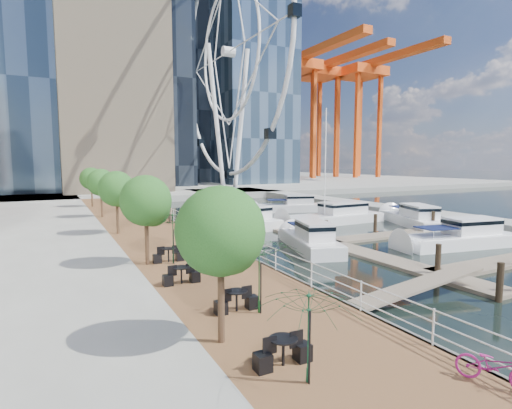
% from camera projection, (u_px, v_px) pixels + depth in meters
% --- Properties ---
extents(ground, '(520.00, 520.00, 0.00)m').
position_uv_depth(ground, '(370.00, 274.00, 22.29)').
color(ground, black).
rests_on(ground, ground).
extents(boardwalk, '(6.00, 60.00, 1.00)m').
position_uv_depth(boardwalk, '(148.00, 235.00, 31.40)').
color(boardwalk, brown).
rests_on(boardwalk, ground).
extents(seawall, '(0.25, 60.00, 1.00)m').
position_uv_depth(seawall, '(185.00, 232.00, 32.77)').
color(seawall, '#595954').
rests_on(seawall, ground).
extents(land_far, '(200.00, 114.00, 1.00)m').
position_uv_depth(land_far, '(113.00, 182.00, 112.41)').
color(land_far, gray).
rests_on(land_far, ground).
extents(breakwater, '(4.00, 60.00, 1.00)m').
position_uv_depth(breakwater, '(378.00, 209.00, 49.02)').
color(breakwater, gray).
rests_on(breakwater, ground).
extents(pier, '(14.00, 12.00, 1.00)m').
position_uv_depth(pier, '(229.00, 193.00, 74.58)').
color(pier, gray).
rests_on(pier, ground).
extents(railing, '(0.10, 60.00, 1.05)m').
position_uv_depth(railing, '(184.00, 220.00, 32.61)').
color(railing, white).
rests_on(railing, boardwalk).
extents(floating_docks, '(16.00, 34.00, 2.60)m').
position_uv_depth(floating_docks, '(358.00, 228.00, 34.69)').
color(floating_docks, '#6D6051').
rests_on(floating_docks, ground).
extents(ferris_wheel, '(5.80, 45.60, 47.80)m').
position_uv_depth(ferris_wheel, '(228.00, 52.00, 71.87)').
color(ferris_wheel, white).
rests_on(ferris_wheel, ground).
extents(port_cranes, '(40.00, 52.00, 38.00)m').
position_uv_depth(port_cranes, '(323.00, 121.00, 135.53)').
color(port_cranes, '#D84C14').
rests_on(port_cranes, ground).
extents(street_trees, '(2.60, 42.60, 4.60)m').
position_uv_depth(street_trees, '(116.00, 189.00, 29.02)').
color(street_trees, '#3F2B1C').
rests_on(street_trees, ground).
extents(cafe_tables, '(2.50, 13.70, 0.74)m').
position_uv_depth(cafe_tables, '(206.00, 287.00, 15.64)').
color(cafe_tables, black).
rests_on(cafe_tables, ground).
extents(yacht_foreground, '(10.32, 4.35, 2.15)m').
position_uv_depth(yacht_foreground, '(459.00, 247.00, 29.40)').
color(yacht_foreground, white).
rests_on(yacht_foreground, ground).
extents(bicycle, '(1.27, 1.82, 0.91)m').
position_uv_depth(bicycle, '(495.00, 366.00, 9.41)').
color(bicycle, '#8F145D').
rests_on(bicycle, boardwalk).
extents(pedestrian_near, '(0.61, 0.65, 1.49)m').
position_uv_depth(pedestrian_near, '(223.00, 244.00, 22.02)').
color(pedestrian_near, '#44455A').
rests_on(pedestrian_near, boardwalk).
extents(pedestrian_mid, '(0.68, 0.87, 1.79)m').
position_uv_depth(pedestrian_mid, '(169.00, 213.00, 33.95)').
color(pedestrian_mid, '#846C5B').
rests_on(pedestrian_mid, boardwalk).
extents(pedestrian_far, '(1.03, 0.82, 1.64)m').
position_uv_depth(pedestrian_far, '(112.00, 200.00, 47.00)').
color(pedestrian_far, '#373B45').
rests_on(pedestrian_far, boardwalk).
extents(moored_yachts, '(21.19, 36.22, 11.50)m').
position_uv_depth(moored_yachts, '(339.00, 226.00, 39.12)').
color(moored_yachts, silver).
rests_on(moored_yachts, ground).
extents(cafe_seating, '(4.30, 15.41, 2.71)m').
position_uv_depth(cafe_seating, '(222.00, 265.00, 15.37)').
color(cafe_seating, '#103D24').
rests_on(cafe_seating, ground).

